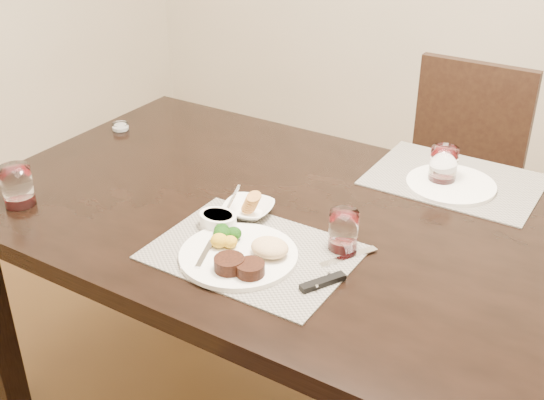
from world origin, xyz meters
The scene contains 14 objects.
dining_table centered at (0.00, 0.00, 0.67)m, with size 2.00×1.00×0.75m.
chair_far centered at (0.00, 0.93, 0.50)m, with size 0.42×0.42×0.90m.
placemat_near centered at (-0.13, -0.21, 0.75)m, with size 0.46×0.34×0.00m, color slate.
placemat_far centered at (0.14, 0.40, 0.75)m, with size 0.46×0.34×0.00m, color slate.
dinner_plate centered at (-0.14, -0.25, 0.77)m, with size 0.27×0.27×0.05m.
napkin_fork centered at (-0.21, -0.28, 0.76)m, with size 0.14×0.18×0.02m.
steak_knife centered at (0.07, -0.21, 0.76)m, with size 0.09×0.25×0.01m.
cracker_bowl centered at (-0.24, -0.07, 0.77)m, with size 0.15×0.15×0.06m.
sauce_ramekin centered at (-0.27, -0.17, 0.78)m, with size 0.10×0.15×0.08m.
wine_glass_near centered at (0.03, -0.09, 0.80)m, with size 0.07×0.07×0.10m.
far_plate centered at (0.15, 0.35, 0.76)m, with size 0.24×0.24×0.01m, color white.
wine_glass_far centered at (0.12, 0.36, 0.80)m, with size 0.08×0.08×0.10m.
wine_glass_side centered at (-0.79, -0.34, 0.80)m, with size 0.08×0.08×0.11m.
salt_cellar centered at (-0.91, 0.17, 0.76)m, with size 0.05×0.05×0.02m.
Camera 1 is at (0.61, -1.33, 1.63)m, focal length 45.00 mm.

